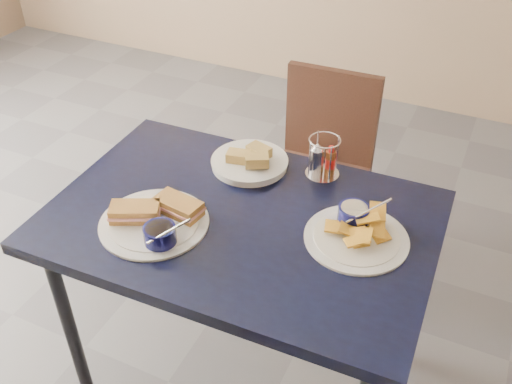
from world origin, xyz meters
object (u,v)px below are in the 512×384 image
at_px(dining_table, 241,234).
at_px(sandwich_plate, 156,219).
at_px(condiment_caddy, 322,160).
at_px(plantain_plate, 356,230).
at_px(chair_far, 323,156).
at_px(bread_basket, 250,161).

xyz_separation_m(dining_table, sandwich_plate, (-0.20, -0.14, 0.10)).
bearing_deg(condiment_caddy, plantain_plate, -51.51).
bearing_deg(plantain_plate, dining_table, -169.30).
distance_m(chair_far, bread_basket, 0.63).
relative_size(sandwich_plate, bread_basket, 1.30).
bearing_deg(dining_table, plantain_plate, 10.70).
bearing_deg(plantain_plate, sandwich_plate, -159.24).
height_order(chair_far, sandwich_plate, sandwich_plate).
relative_size(plantain_plate, condiment_caddy, 2.15).
height_order(chair_far, condiment_caddy, condiment_caddy).
bearing_deg(sandwich_plate, dining_table, 34.63).
bearing_deg(chair_far, sandwich_plate, -101.53).
height_order(plantain_plate, condiment_caddy, condiment_caddy).
bearing_deg(chair_far, condiment_caddy, -73.23).
height_order(dining_table, plantain_plate, plantain_plate).
relative_size(plantain_plate, bread_basket, 1.17).
distance_m(plantain_plate, bread_basket, 0.45).
relative_size(chair_far, plantain_plate, 2.85).
xyz_separation_m(chair_far, condiment_caddy, (0.15, -0.50, 0.33)).
relative_size(chair_far, sandwich_plate, 2.58).
distance_m(chair_far, plantain_plate, 0.86).
distance_m(bread_basket, condiment_caddy, 0.24).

